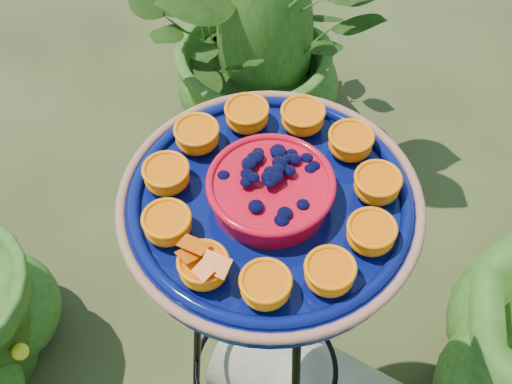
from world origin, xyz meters
TOP-DOWN VIEW (x-y plane):
  - tripod_stand at (0.11, 0.02)m, footprint 0.36×0.36m
  - feeder_dish at (0.11, 0.02)m, footprint 0.50×0.50m
  - shrub_back_left at (-0.61, 0.72)m, footprint 0.96×0.96m

SIDE VIEW (x-z plane):
  - shrub_back_left at x=-0.61m, z-range 0.00..0.81m
  - tripod_stand at x=0.11m, z-range 0.09..0.97m
  - feeder_dish at x=0.11m, z-range 0.87..0.97m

